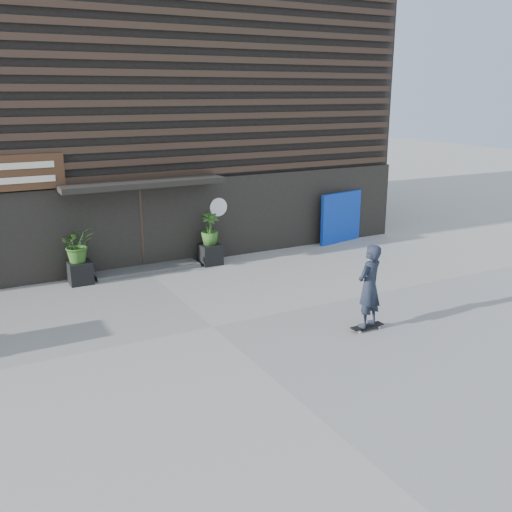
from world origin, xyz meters
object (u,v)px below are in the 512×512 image
planter_pot_left (80,273)px  skateboarder (369,286)px  blue_tarp (341,217)px  planter_pot_right (210,254)px

planter_pot_left → skateboarder: skateboarder is taller
planter_pot_left → blue_tarp: size_ratio=0.33×
blue_tarp → skateboarder: size_ratio=0.96×
planter_pot_right → blue_tarp: size_ratio=0.33×
skateboarder → planter_pot_left: bearing=128.0°
planter_pot_right → blue_tarp: blue_tarp is taller
planter_pot_right → blue_tarp: (4.97, 0.30, 0.56)m
planter_pot_right → skateboarder: size_ratio=0.32×
planter_pot_left → skateboarder: bearing=-52.0°
planter_pot_left → skateboarder: (4.79, -6.13, 0.69)m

